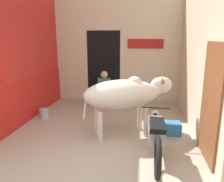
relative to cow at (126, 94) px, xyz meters
The scene contains 10 objects.
ground_plane 1.92m from the cow, 108.89° to the right, with size 30.00×30.00×0.00m, color tan.
wall_left_shopfront 2.93m from the cow, 167.54° to the left, with size 0.25×4.38×3.86m.
wall_back_with_doorway 3.23m from the cow, 103.17° to the left, with size 4.20×0.93×3.86m.
wall_right_with_door 1.98m from the cow, 18.96° to the left, with size 0.22×4.38×3.86m.
cow is the anchor object (origin of this frame).
motorcycle_near 1.16m from the cow, 53.02° to the right, with size 0.58×2.04×0.78m.
shopkeeper_seated 2.32m from the cow, 112.02° to the left, with size 0.40×0.34×1.13m.
plastic_stool 2.66m from the cow, 117.73° to the left, with size 0.31×0.31×0.39m.
crate 1.33m from the cow, ahead, with size 0.44×0.32×0.28m.
bucket 2.57m from the cow, 161.49° to the left, with size 0.26×0.26×0.26m.
Camera 1 is at (0.88, -3.06, 2.15)m, focal length 35.00 mm.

